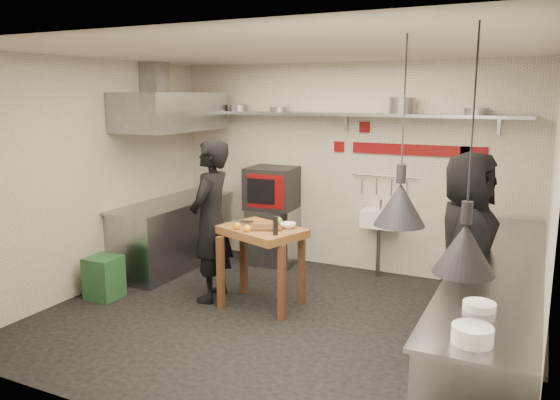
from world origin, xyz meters
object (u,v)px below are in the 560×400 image
at_px(oven_stand, 274,235).
at_px(prep_table, 261,267).
at_px(chef_left, 211,221).
at_px(chef_right, 466,248).
at_px(green_bin, 104,277).
at_px(combi_oven, 272,188).

xyz_separation_m(oven_stand, prep_table, (0.60, -1.51, 0.06)).
bearing_deg(oven_stand, chef_left, -95.23).
distance_m(prep_table, chef_left, 0.79).
relative_size(prep_table, chef_left, 0.49).
height_order(prep_table, chef_right, chef_right).
bearing_deg(oven_stand, chef_right, -30.95).
bearing_deg(prep_table, chef_right, 22.91).
xyz_separation_m(oven_stand, chef_right, (2.77, -1.38, 0.53)).
xyz_separation_m(chef_left, chef_right, (2.80, 0.18, -0.02)).
height_order(oven_stand, green_bin, oven_stand).
height_order(oven_stand, chef_right, chef_right).
distance_m(oven_stand, prep_table, 1.63).
relative_size(combi_oven, chef_right, 0.36).
bearing_deg(green_bin, combi_oven, 60.77).
xyz_separation_m(combi_oven, green_bin, (-1.17, -2.10, -0.84)).
bearing_deg(combi_oven, chef_left, -94.73).
xyz_separation_m(prep_table, chef_left, (-0.63, -0.05, 0.48)).
xyz_separation_m(green_bin, chef_left, (1.17, 0.54, 0.69)).
bearing_deg(oven_stand, combi_oven, -148.27).
bearing_deg(chef_right, prep_table, 99.84).
bearing_deg(combi_oven, oven_stand, 31.73).
relative_size(oven_stand, chef_left, 0.42).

